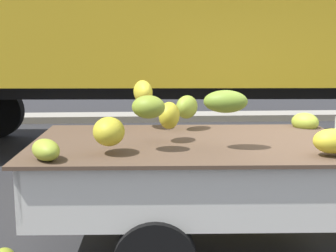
% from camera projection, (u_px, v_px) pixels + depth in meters
% --- Properties ---
extents(ground, '(220.00, 220.00, 0.00)m').
position_uv_depth(ground, '(330.00, 245.00, 4.76)').
color(ground, '#28282B').
extents(curb_strip, '(80.00, 0.80, 0.16)m').
position_uv_depth(curb_strip, '(213.00, 116.00, 12.36)').
color(curb_strip, gray).
rests_on(curb_strip, ground).
extents(semi_trailer, '(12.10, 3.11, 3.95)m').
position_uv_depth(semi_trailer, '(168.00, 9.00, 8.56)').
color(semi_trailer, gold).
rests_on(semi_trailer, ground).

